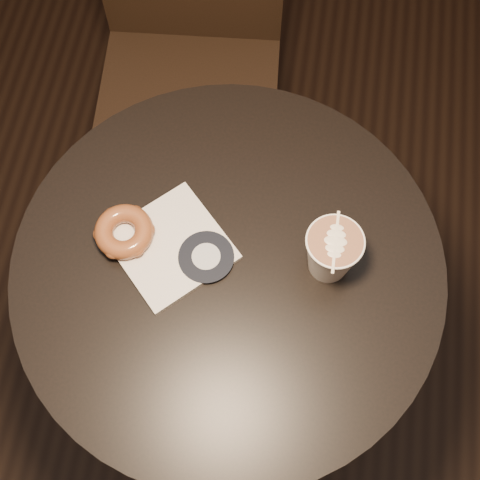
% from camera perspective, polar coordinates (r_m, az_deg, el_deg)
% --- Properties ---
extents(cafe_table, '(0.70, 0.70, 0.75)m').
position_cam_1_polar(cafe_table, '(1.26, -0.88, -5.38)').
color(cafe_table, black).
rests_on(cafe_table, ground).
extents(chair, '(0.44, 0.44, 1.03)m').
position_cam_1_polar(chair, '(1.55, -4.38, 17.24)').
color(chair, black).
rests_on(chair, ground).
extents(pastry_bag, '(0.23, 0.23, 0.01)m').
position_cam_1_polar(pastry_bag, '(1.08, -5.92, -0.52)').
color(pastry_bag, silver).
rests_on(pastry_bag, cafe_table).
extents(doughnut, '(0.10, 0.10, 0.03)m').
position_cam_1_polar(doughnut, '(1.08, -9.87, 0.71)').
color(doughnut, brown).
rests_on(doughnut, pastry_bag).
extents(latte_cup, '(0.09, 0.09, 0.10)m').
position_cam_1_polar(latte_cup, '(1.03, 7.81, -1.13)').
color(latte_cup, white).
rests_on(latte_cup, cafe_table).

